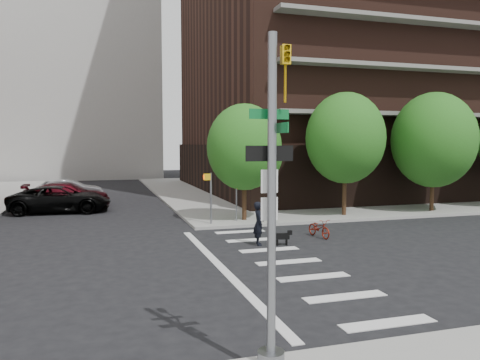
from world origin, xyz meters
TOP-DOWN VIEW (x-y plane):
  - ground at (0.00, 0.00)m, footprint 120.00×120.00m
  - sidewalk_ne at (20.50, 23.50)m, footprint 39.00×33.00m
  - crosswalk at (2.21, -0.00)m, footprint 3.85×13.00m
  - tree_a at (4.00, 8.50)m, footprint 4.00×4.00m
  - tree_b at (10.00, 8.50)m, footprint 4.50×4.50m
  - tree_c at (16.00, 8.50)m, footprint 5.00×5.00m
  - traffic_signal at (-0.47, -7.49)m, footprint 0.90×0.75m
  - pedestrian_signal at (2.32, 7.92)m, footprint 2.18×0.67m
  - parked_car_black at (-5.74, 15.21)m, footprint 3.16×6.14m
  - parked_car_maroon at (-5.50, 18.02)m, footprint 2.32×5.55m
  - parked_car_silver at (-5.50, 21.62)m, footprint 1.66×4.71m
  - scooter at (6.05, 3.73)m, footprint 0.77×1.67m
  - dog_walker at (2.90, 3.00)m, footprint 0.72×0.53m
  - dog at (3.85, 2.63)m, footprint 0.74×0.30m

SIDE VIEW (x-z plane):
  - ground at x=0.00m, z-range 0.00..0.00m
  - crosswalk at x=2.21m, z-range 0.00..0.01m
  - sidewalk_ne at x=20.50m, z-range 0.00..0.15m
  - dog at x=3.85m, z-range 0.08..0.70m
  - scooter at x=6.05m, z-range 0.00..0.85m
  - parked_car_silver at x=-5.50m, z-range 0.00..1.55m
  - parked_car_maroon at x=-5.50m, z-range 0.00..1.60m
  - parked_car_black at x=-5.74m, z-range 0.00..1.66m
  - dog_walker at x=2.90m, z-range 0.00..1.82m
  - pedestrian_signal at x=2.32m, z-range 0.55..3.15m
  - traffic_signal at x=-0.47m, z-range -0.30..5.70m
  - tree_a at x=4.00m, z-range 1.09..6.99m
  - tree_c at x=16.00m, z-range 1.05..7.85m
  - tree_b at x=10.00m, z-range 1.22..7.87m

